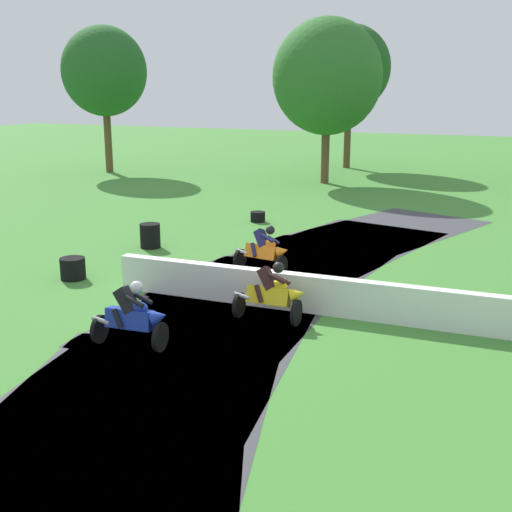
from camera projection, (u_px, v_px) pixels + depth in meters
The scene contains 13 objects.
ground_plane at pixel (237, 302), 16.30m from camera, with size 120.00×120.00×0.00m, color #428433.
track_asphalt at pixel (268, 306), 16.00m from camera, with size 8.21×28.66×0.01m.
safety_barrier at pixel (458, 311), 14.27m from camera, with size 0.30×16.91×0.90m, color white.
motorcycle_lead_orange at pixel (265, 250), 18.82m from camera, with size 1.71×1.00×1.42m.
motorcycle_chase_yellow at pixel (272, 293), 14.93m from camera, with size 1.68×0.88×1.42m.
motorcycle_trailing_blue at pixel (133, 316), 13.37m from camera, with size 1.68×0.79×1.42m.
tire_stack_near at pixel (258, 217), 25.82m from camera, with size 0.57×0.57×0.40m.
tire_stack_mid_a at pixel (150, 236), 21.67m from camera, with size 0.66×0.66×0.80m.
tire_stack_mid_b at pixel (73, 268), 18.17m from camera, with size 0.69×0.69×0.60m.
traffic_cone at pixel (472, 299), 15.82m from camera, with size 0.28×0.28×0.44m, color orange.
tree_far_left at pixel (327, 77), 34.70m from camera, with size 5.79×5.79×8.67m.
tree_far_right at pixel (104, 71), 39.10m from camera, with size 5.02×5.02×8.64m.
tree_distant at pixel (350, 68), 41.25m from camera, with size 5.09×5.09×8.91m.
Camera 1 is at (6.66, -13.99, 5.20)m, focal length 46.26 mm.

